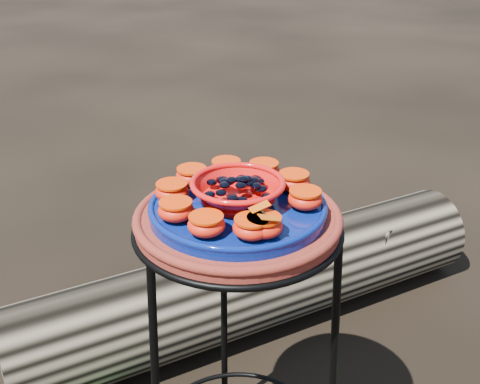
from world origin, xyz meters
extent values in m
cylinder|color=#5A1511|center=(0.00, 0.00, 0.72)|extent=(0.39, 0.39, 0.03)
cylinder|color=#010954|center=(0.00, 0.00, 0.74)|extent=(0.33, 0.33, 0.02)
ellipsoid|color=red|center=(0.02, -0.12, 0.77)|extent=(0.06, 0.06, 0.04)
ellipsoid|color=red|center=(0.12, -0.04, 0.77)|extent=(0.06, 0.06, 0.04)
ellipsoid|color=red|center=(0.12, 0.04, 0.77)|extent=(0.06, 0.06, 0.04)
ellipsoid|color=red|center=(0.07, 0.10, 0.77)|extent=(0.06, 0.06, 0.04)
ellipsoid|color=red|center=(0.00, 0.12, 0.77)|extent=(0.06, 0.06, 0.04)
ellipsoid|color=red|center=(-0.08, 0.10, 0.77)|extent=(0.06, 0.06, 0.04)
ellipsoid|color=red|center=(-0.12, 0.04, 0.77)|extent=(0.06, 0.06, 0.04)
ellipsoid|color=red|center=(-0.12, -0.04, 0.77)|extent=(0.06, 0.06, 0.04)
ellipsoid|color=red|center=(-0.07, -0.10, 0.77)|extent=(0.06, 0.06, 0.04)
ellipsoid|color=red|center=(0.00, -0.12, 0.77)|extent=(0.06, 0.06, 0.04)
ellipsoid|color=#296626|center=(-0.27, 0.57, 0.07)|extent=(0.29, 0.29, 0.14)
camera|label=1|loc=(-0.17, -0.98, 1.27)|focal=45.00mm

